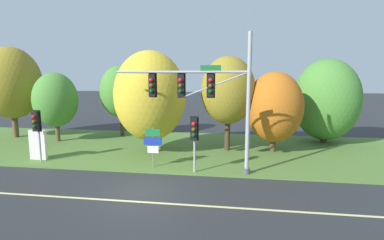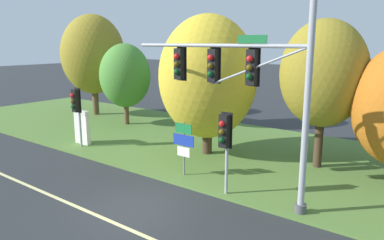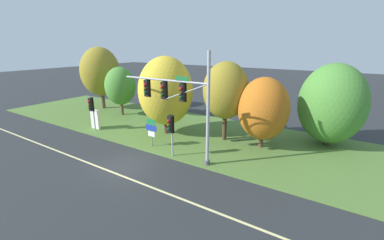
# 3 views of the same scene
# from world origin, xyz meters

# --- Properties ---
(ground_plane) EXTENTS (160.00, 160.00, 0.00)m
(ground_plane) POSITION_xyz_m (0.00, 0.00, 0.00)
(ground_plane) COLOR #282B2D
(lane_stripe) EXTENTS (36.00, 0.16, 0.01)m
(lane_stripe) POSITION_xyz_m (0.00, -1.20, 0.00)
(lane_stripe) COLOR beige
(lane_stripe) RESTS_ON ground
(grass_verge) EXTENTS (48.00, 11.50, 0.10)m
(grass_verge) POSITION_xyz_m (0.00, 8.25, 0.05)
(grass_verge) COLOR #517533
(grass_verge) RESTS_ON ground
(traffic_signal_mast) EXTENTS (7.47, 0.49, 7.59)m
(traffic_signal_mast) POSITION_xyz_m (2.74, 3.01, 4.47)
(traffic_signal_mast) COLOR #9EA0A5
(traffic_signal_mast) RESTS_ON grass_verge
(pedestrian_signal_near_kerb) EXTENTS (0.46, 0.55, 3.15)m
(pedestrian_signal_near_kerb) POSITION_xyz_m (2.09, 2.69, 2.39)
(pedestrian_signal_near_kerb) COLOR #9EA0A5
(pedestrian_signal_near_kerb) RESTS_ON grass_verge
(pedestrian_signal_further_along) EXTENTS (0.46, 0.55, 3.25)m
(pedestrian_signal_further_along) POSITION_xyz_m (-7.71, 3.34, 2.47)
(pedestrian_signal_further_along) COLOR #9EA0A5
(pedestrian_signal_further_along) RESTS_ON grass_verge
(route_sign_post) EXTENTS (1.09, 0.08, 2.33)m
(route_sign_post) POSITION_xyz_m (-0.44, 3.44, 1.57)
(route_sign_post) COLOR slate
(route_sign_post) RESTS_ON grass_verge
(tree_nearest_road) EXTENTS (4.83, 4.83, 7.69)m
(tree_nearest_road) POSITION_xyz_m (-14.52, 9.92, 4.76)
(tree_nearest_road) COLOR brown
(tree_nearest_road) RESTS_ON grass_verge
(tree_left_of_mast) EXTENTS (3.46, 3.46, 5.54)m
(tree_left_of_mast) POSITION_xyz_m (-9.98, 8.97, 3.47)
(tree_left_of_mast) COLOR brown
(tree_left_of_mast) RESTS_ON grass_verge
(tree_behind_signpost) EXTENTS (3.59, 3.59, 6.15)m
(tree_behind_signpost) POSITION_xyz_m (-5.57, 11.74, 3.99)
(tree_behind_signpost) COLOR #4C3823
(tree_behind_signpost) RESTS_ON grass_verge
(tree_mid_verge) EXTENTS (4.90, 4.90, 7.00)m
(tree_mid_verge) POSITION_xyz_m (-1.50, 6.70, 4.03)
(tree_mid_verge) COLOR #423021
(tree_mid_verge) RESTS_ON grass_verge
(tree_tall_centre) EXTENTS (3.80, 3.80, 6.66)m
(tree_tall_centre) POSITION_xyz_m (3.75, 8.07, 4.37)
(tree_tall_centre) COLOR #423021
(tree_tall_centre) RESTS_ON grass_verge
(tree_right_far) EXTENTS (3.92, 3.92, 5.60)m
(tree_right_far) POSITION_xyz_m (6.96, 8.16, 3.24)
(tree_right_far) COLOR #4C3823
(tree_right_far) RESTS_ON grass_verge
(tree_furthest_back) EXTENTS (5.08, 5.08, 6.60)m
(tree_furthest_back) POSITION_xyz_m (11.32, 11.59, 3.51)
(tree_furthest_back) COLOR #4C3823
(tree_furthest_back) RESTS_ON grass_verge
(info_kiosk) EXTENTS (1.10, 0.24, 1.90)m
(info_kiosk) POSITION_xyz_m (-8.13, 3.92, 1.04)
(info_kiosk) COLOR silver
(info_kiosk) RESTS_ON grass_verge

